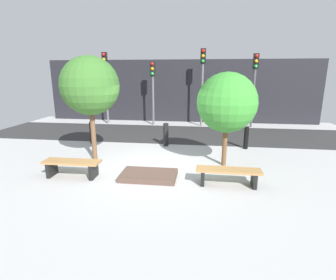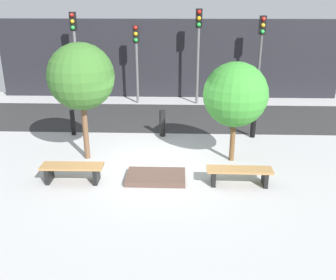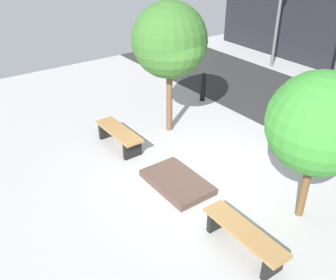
# 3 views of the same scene
# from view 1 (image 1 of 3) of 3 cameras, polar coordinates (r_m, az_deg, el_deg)

# --- Properties ---
(ground_plane) EXTENTS (18.00, 18.00, 0.00)m
(ground_plane) POSITION_cam_1_polar(r_m,az_deg,el_deg) (8.21, -3.10, -6.20)
(ground_plane) COLOR #AAAAAA
(road_strip) EXTENTS (18.00, 3.87, 0.01)m
(road_strip) POSITION_cam_1_polar(r_m,az_deg,el_deg) (12.80, 0.94, 1.37)
(road_strip) COLOR #2D2D2D
(road_strip) RESTS_ON ground
(building_facade) EXTENTS (16.20, 0.50, 3.66)m
(building_facade) POSITION_cam_1_polar(r_m,az_deg,el_deg) (16.14, 2.53, 10.60)
(building_facade) COLOR black
(building_facade) RESTS_ON ground
(bench_left) EXTENTS (1.62, 0.50, 0.48)m
(bench_left) POSITION_cam_1_polar(r_m,az_deg,el_deg) (7.94, -20.16, -5.23)
(bench_left) COLOR black
(bench_left) RESTS_ON ground
(bench_right) EXTENTS (1.69, 0.46, 0.45)m
(bench_right) POSITION_cam_1_polar(r_m,az_deg,el_deg) (7.10, 12.99, -7.15)
(bench_right) COLOR black
(bench_right) RESTS_ON ground
(planter_bed) EXTENTS (1.56, 0.96, 0.15)m
(planter_bed) POSITION_cam_1_polar(r_m,az_deg,el_deg) (7.48, -4.21, -7.68)
(planter_bed) COLOR brown
(planter_bed) RESTS_ON ground
(tree_behind_left_bench) EXTENTS (1.89, 1.89, 3.43)m
(tree_behind_left_bench) POSITION_cam_1_polar(r_m,az_deg,el_deg) (8.94, -16.64, 11.19)
(tree_behind_left_bench) COLOR brown
(tree_behind_left_bench) RESTS_ON ground
(tree_behind_right_bench) EXTENTS (1.84, 1.84, 2.93)m
(tree_behind_right_bench) POSITION_cam_1_polar(r_m,az_deg,el_deg) (8.24, 12.71, 7.90)
(tree_behind_right_bench) COLOR brown
(tree_behind_right_bench) RESTS_ON ground
(bollard_far_left) EXTENTS (0.16, 0.16, 0.90)m
(bollard_far_left) POSITION_cam_1_polar(r_m,az_deg,el_deg) (11.46, -16.29, 1.54)
(bollard_far_left) COLOR black
(bollard_far_left) RESTS_ON ground
(bollard_left) EXTENTS (0.21, 0.21, 0.93)m
(bollard_left) POSITION_cam_1_polar(r_m,az_deg,el_deg) (10.58, -0.46, 1.17)
(bollard_left) COLOR black
(bollard_left) RESTS_ON ground
(bollard_center) EXTENTS (0.18, 0.18, 0.87)m
(bollard_center) POSITION_cam_1_polar(r_m,az_deg,el_deg) (10.62, 16.65, 0.43)
(bollard_center) COLOR black
(bollard_center) RESTS_ON ground
(traffic_light_west) EXTENTS (0.28, 0.27, 4.01)m
(traffic_light_west) POSITION_cam_1_polar(r_m,az_deg,el_deg) (15.63, -13.47, 13.50)
(traffic_light_west) COLOR #5E5E5E
(traffic_light_west) RESTS_ON ground
(traffic_light_mid_west) EXTENTS (0.28, 0.27, 3.50)m
(traffic_light_mid_west) POSITION_cam_1_polar(r_m,az_deg,el_deg) (14.88, -3.32, 12.57)
(traffic_light_mid_west) COLOR #595959
(traffic_light_mid_west) RESTS_ON ground
(traffic_light_mid_east) EXTENTS (0.28, 0.27, 4.15)m
(traffic_light_mid_east) POSITION_cam_1_polar(r_m,az_deg,el_deg) (14.61, 7.53, 14.07)
(traffic_light_mid_east) COLOR #595959
(traffic_light_mid_east) RESTS_ON ground
(traffic_light_east) EXTENTS (0.28, 0.27, 3.87)m
(traffic_light_east) POSITION_cam_1_polar(r_m,az_deg,el_deg) (14.84, 18.35, 12.81)
(traffic_light_east) COLOR #494949
(traffic_light_east) RESTS_ON ground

